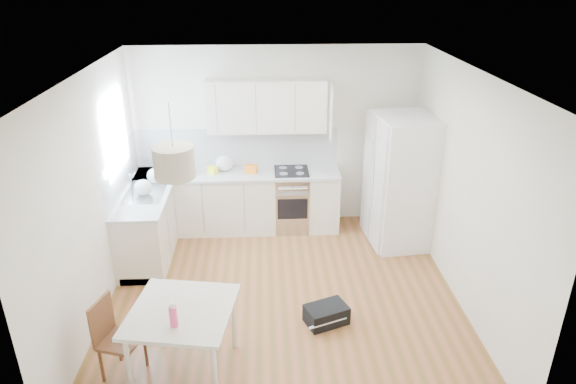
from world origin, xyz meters
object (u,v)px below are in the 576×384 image
object	(u,v)px
dining_table	(182,316)
dining_chair	(121,339)
refrigerator	(401,181)
gym_bag	(326,314)

from	to	relation	value
dining_table	dining_chair	xyz separation A→B (m)	(-0.60, -0.00, -0.25)
refrigerator	gym_bag	distance (m)	2.38
dining_chair	gym_bag	bearing A→B (deg)	36.09
dining_table	gym_bag	world-z (taller)	dining_table
dining_table	gym_bag	size ratio (longest dim) A/B	2.37
dining_table	dining_chair	bearing A→B (deg)	-170.40
dining_table	dining_chair	distance (m)	0.65
dining_table	gym_bag	bearing A→B (deg)	34.49
refrigerator	gym_bag	world-z (taller)	refrigerator
refrigerator	dining_chair	world-z (taller)	refrigerator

